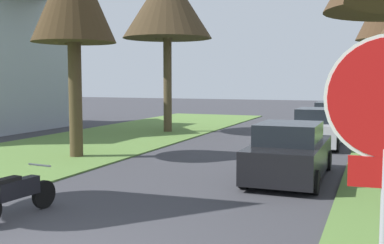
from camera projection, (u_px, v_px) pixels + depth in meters
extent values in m
cylinder|color=#4A3B25|center=(75.00, 100.00, 16.48)|extent=(0.46, 0.46, 3.99)
cylinder|color=#4A3B25|center=(75.00, 28.00, 16.63)|extent=(0.93, 0.62, 1.23)
cylinder|color=#4A3B25|center=(62.00, 29.00, 16.36)|extent=(0.37, 1.08, 1.06)
cylinder|color=#4C3F2A|center=(168.00, 85.00, 24.48)|extent=(0.43, 0.43, 4.84)
cone|color=#3D2F1D|center=(167.00, 3.00, 24.11)|extent=(4.61, 4.61, 3.60)
cylinder|color=#4C3F2A|center=(164.00, 30.00, 24.64)|extent=(0.87, 0.94, 1.13)
cylinder|color=#4C3F2A|center=(175.00, 24.00, 24.48)|extent=(1.05, 0.74, 1.61)
cylinder|color=#4C3F2A|center=(162.00, 24.00, 23.85)|extent=(1.06, 0.45, 1.51)
cube|color=black|center=(290.00, 158.00, 13.05)|extent=(1.84, 4.41, 0.85)
cube|color=black|center=(289.00, 133.00, 12.78)|extent=(1.61, 2.03, 0.56)
cylinder|color=black|center=(271.00, 157.00, 14.92)|extent=(0.20, 0.60, 0.60)
cylinder|color=black|center=(328.00, 160.00, 14.29)|extent=(0.20, 0.60, 0.60)
cylinder|color=black|center=(244.00, 177.00, 11.86)|extent=(0.20, 0.60, 0.60)
cylinder|color=black|center=(315.00, 182.00, 11.23)|extent=(0.20, 0.60, 0.60)
cube|color=#BCBCC1|center=(318.00, 132.00, 19.66)|extent=(1.84, 4.41, 0.85)
cube|color=black|center=(318.00, 115.00, 19.39)|extent=(1.61, 2.03, 0.56)
cylinder|color=black|center=(302.00, 133.00, 21.53)|extent=(0.20, 0.60, 0.60)
cylinder|color=black|center=(342.00, 135.00, 20.90)|extent=(0.20, 0.60, 0.60)
cylinder|color=black|center=(290.00, 142.00, 18.47)|extent=(0.20, 0.60, 0.60)
cylinder|color=black|center=(336.00, 144.00, 17.84)|extent=(0.20, 0.60, 0.60)
cube|color=white|center=(332.00, 120.00, 25.25)|extent=(1.84, 4.41, 0.85)
cube|color=black|center=(332.00, 107.00, 24.99)|extent=(1.61, 2.03, 0.56)
cylinder|color=black|center=(319.00, 122.00, 27.13)|extent=(0.20, 0.60, 0.60)
cylinder|color=black|center=(350.00, 123.00, 26.50)|extent=(0.20, 0.60, 0.60)
cylinder|color=black|center=(312.00, 128.00, 24.06)|extent=(0.20, 0.60, 0.60)
cylinder|color=black|center=(347.00, 129.00, 23.43)|extent=(0.20, 0.60, 0.60)
cylinder|color=black|center=(44.00, 194.00, 10.05)|extent=(0.15, 0.61, 0.60)
cube|color=black|center=(17.00, 188.00, 9.37)|extent=(0.33, 1.03, 0.36)
cube|color=black|center=(7.00, 181.00, 9.13)|extent=(0.27, 0.58, 0.12)
cylinder|color=#9EA0A5|center=(40.00, 165.00, 9.90)|extent=(0.60, 0.09, 0.04)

